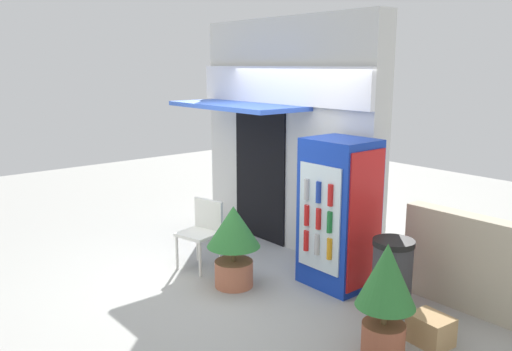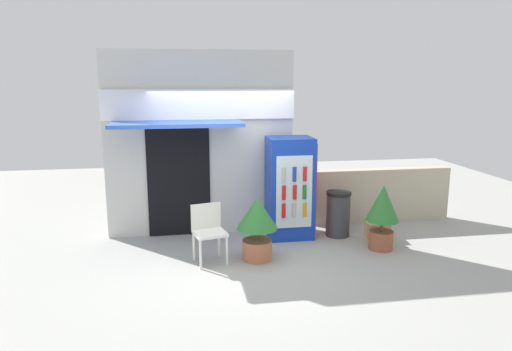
% 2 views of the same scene
% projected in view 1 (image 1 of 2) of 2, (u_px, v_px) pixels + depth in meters
% --- Properties ---
extents(ground, '(16.00, 16.00, 0.00)m').
position_uv_depth(ground, '(226.00, 273.00, 6.49)').
color(ground, '#A3A39E').
extents(storefront_building, '(3.24, 1.22, 3.18)m').
position_uv_depth(storefront_building, '(285.00, 132.00, 7.33)').
color(storefront_building, silver).
rests_on(storefront_building, ground).
extents(drink_cooler, '(0.78, 0.69, 1.74)m').
position_uv_depth(drink_cooler, '(339.00, 213.00, 6.01)').
color(drink_cooler, '#1438B2').
rests_on(drink_cooler, ground).
extents(plastic_chair, '(0.54, 0.52, 0.86)m').
position_uv_depth(plastic_chair, '(203.00, 228.00, 6.62)').
color(plastic_chair, white).
rests_on(plastic_chair, ground).
extents(potted_plant_near_shop, '(0.62, 0.62, 0.97)m').
position_uv_depth(potted_plant_near_shop, '(234.00, 238.00, 6.02)').
color(potted_plant_near_shop, '#BC6B4C').
rests_on(potted_plant_near_shop, ground).
extents(potted_plant_curbside, '(0.53, 0.53, 1.05)m').
position_uv_depth(potted_plant_curbside, '(386.00, 290.00, 4.54)').
color(potted_plant_curbside, '#995138').
rests_on(potted_plant_curbside, ground).
extents(trash_bin, '(0.43, 0.43, 0.79)m').
position_uv_depth(trash_bin, '(392.00, 276.00, 5.41)').
color(trash_bin, '#38383D').
rests_on(trash_bin, ground).
extents(cardboard_box, '(0.39, 0.33, 0.28)m').
position_uv_depth(cardboard_box, '(431.00, 330.00, 4.84)').
color(cardboard_box, tan).
rests_on(cardboard_box, ground).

